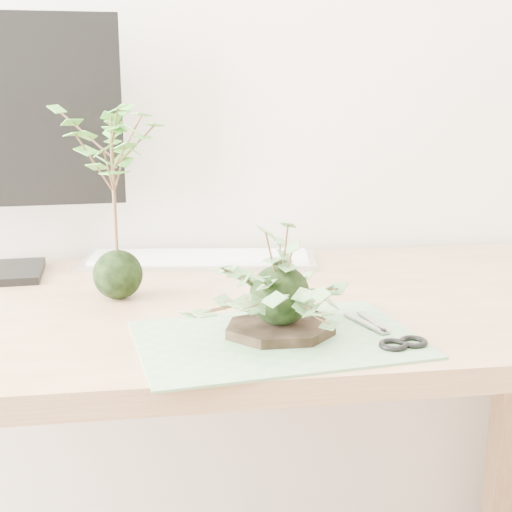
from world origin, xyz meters
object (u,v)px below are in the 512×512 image
maple_kokedama (112,154)px  ivy_kokedama (280,267)px  keyboard (199,259)px  desk (209,349)px

maple_kokedama → ivy_kokedama: bearing=-43.4°
maple_kokedama → keyboard: (0.16, 0.23, -0.24)m
desk → maple_kokedama: bearing=165.2°
maple_kokedama → keyboard: size_ratio=0.72×
desk → keyboard: 0.28m
desk → keyboard: bearing=89.2°
ivy_kokedama → maple_kokedama: (-0.24, 0.23, 0.15)m
desk → ivy_kokedama: 0.29m
desk → keyboard: size_ratio=3.21×
keyboard → maple_kokedama: bearing=-117.1°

